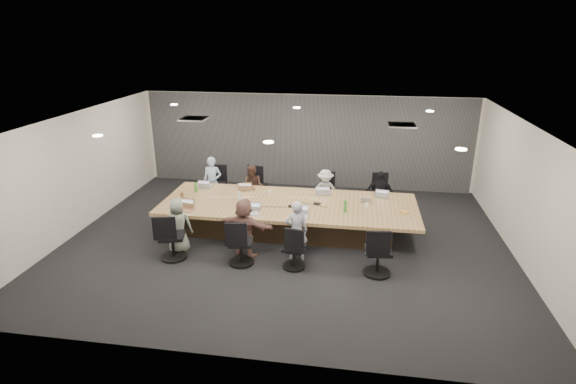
# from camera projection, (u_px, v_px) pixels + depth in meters

# --- Properties ---
(floor) EXTENTS (10.00, 8.00, 0.00)m
(floor) POSITION_uv_depth(u_px,v_px,m) (285.00, 240.00, 10.40)
(floor) COLOR black
(floor) RESTS_ON ground
(ceiling) EXTENTS (10.00, 8.00, 0.00)m
(ceiling) POSITION_uv_depth(u_px,v_px,m) (285.00, 120.00, 9.44)
(ceiling) COLOR white
(ceiling) RESTS_ON wall_back
(wall_back) EXTENTS (10.00, 0.00, 2.80)m
(wall_back) POSITION_uv_depth(u_px,v_px,m) (306.00, 141.00, 13.63)
(wall_back) COLOR beige
(wall_back) RESTS_ON ground
(wall_front) EXTENTS (10.00, 0.00, 2.80)m
(wall_front) POSITION_uv_depth(u_px,v_px,m) (239.00, 276.00, 6.21)
(wall_front) COLOR beige
(wall_front) RESTS_ON ground
(wall_left) EXTENTS (0.00, 8.00, 2.80)m
(wall_left) POSITION_uv_depth(u_px,v_px,m) (77.00, 173.00, 10.64)
(wall_left) COLOR beige
(wall_left) RESTS_ON ground
(wall_right) EXTENTS (0.00, 8.00, 2.80)m
(wall_right) POSITION_uv_depth(u_px,v_px,m) (526.00, 195.00, 9.20)
(wall_right) COLOR beige
(wall_right) RESTS_ON ground
(curtain) EXTENTS (9.80, 0.04, 2.80)m
(curtain) POSITION_uv_depth(u_px,v_px,m) (306.00, 142.00, 13.55)
(curtain) COLOR #565657
(curtain) RESTS_ON ground
(conference_table) EXTENTS (6.00, 2.20, 0.74)m
(conference_table) POSITION_uv_depth(u_px,v_px,m) (289.00, 216.00, 10.72)
(conference_table) COLOR #352617
(conference_table) RESTS_ON ground
(chair_0) EXTENTS (0.59, 0.59, 0.82)m
(chair_0) POSITION_uv_depth(u_px,v_px,m) (217.00, 187.00, 12.63)
(chair_0) COLOR black
(chair_0) RESTS_ON ground
(chair_1) EXTENTS (0.70, 0.70, 0.86)m
(chair_1) POSITION_uv_depth(u_px,v_px,m) (256.00, 189.00, 12.46)
(chair_1) COLOR black
(chair_1) RESTS_ON ground
(chair_2) EXTENTS (0.54, 0.54, 0.72)m
(chair_2) POSITION_uv_depth(u_px,v_px,m) (326.00, 195.00, 12.21)
(chair_2) COLOR black
(chair_2) RESTS_ON ground
(chair_3) EXTENTS (0.59, 0.59, 0.78)m
(chair_3) POSITION_uv_depth(u_px,v_px,m) (378.00, 196.00, 11.99)
(chair_3) COLOR black
(chair_3) RESTS_ON ground
(chair_4) EXTENTS (0.71, 0.71, 0.87)m
(chair_4) POSITION_uv_depth(u_px,v_px,m) (172.00, 240.00, 9.46)
(chair_4) COLOR black
(chair_4) RESTS_ON ground
(chair_5) EXTENTS (0.63, 0.63, 0.82)m
(chair_5) POSITION_uv_depth(u_px,v_px,m) (241.00, 246.00, 9.25)
(chair_5) COLOR black
(chair_5) RESTS_ON ground
(chair_6) EXTENTS (0.56, 0.56, 0.73)m
(chair_6) POSITION_uv_depth(u_px,v_px,m) (294.00, 251.00, 9.11)
(chair_6) COLOR black
(chair_6) RESTS_ON ground
(chair_7) EXTENTS (0.65, 0.65, 0.86)m
(chair_7) POSITION_uv_depth(u_px,v_px,m) (378.00, 255.00, 8.84)
(chair_7) COLOR black
(chair_7) RESTS_ON ground
(person_0) EXTENTS (0.52, 0.36, 1.38)m
(person_0) POSITION_uv_depth(u_px,v_px,m) (213.00, 182.00, 12.21)
(person_0) COLOR #A3BFDE
(person_0) RESTS_ON ground
(laptop_0) EXTENTS (0.33, 0.24, 0.02)m
(laptop_0) POSITION_uv_depth(u_px,v_px,m) (206.00, 186.00, 11.68)
(laptop_0) COLOR #B2B2B7
(laptop_0) RESTS_ON conference_table
(person_1) EXTENTS (0.65, 0.54, 1.20)m
(person_1) POSITION_uv_depth(u_px,v_px,m) (253.00, 187.00, 12.08)
(person_1) COLOR #462E25
(person_1) RESTS_ON ground
(laptop_1) EXTENTS (0.40, 0.32, 0.02)m
(laptop_1) POSITION_uv_depth(u_px,v_px,m) (248.00, 189.00, 11.52)
(laptop_1) COLOR #8C6647
(laptop_1) RESTS_ON conference_table
(person_2) EXTENTS (0.76, 0.44, 1.18)m
(person_2) POSITION_uv_depth(u_px,v_px,m) (325.00, 191.00, 11.80)
(person_2) COLOR #B6B6B6
(person_2) RESTS_ON ground
(laptop_2) EXTENTS (0.38, 0.28, 0.02)m
(laptop_2) POSITION_uv_depth(u_px,v_px,m) (324.00, 193.00, 11.24)
(laptop_2) COLOR #B2B2B7
(laptop_2) RESTS_ON conference_table
(person_3) EXTENTS (0.71, 0.30, 1.21)m
(person_3) POSITION_uv_depth(u_px,v_px,m) (379.00, 193.00, 11.59)
(person_3) COLOR black
(person_3) RESTS_ON ground
(laptop_3) EXTENTS (0.36, 0.27, 0.02)m
(laptop_3) POSITION_uv_depth(u_px,v_px,m) (380.00, 196.00, 11.04)
(laptop_3) COLOR #B2B2B7
(laptop_3) RESTS_ON conference_table
(person_4) EXTENTS (0.66, 0.50, 1.22)m
(person_4) POSITION_uv_depth(u_px,v_px,m) (178.00, 225.00, 9.72)
(person_4) COLOR gray
(person_4) RESTS_ON ground
(laptop_4) EXTENTS (0.36, 0.28, 0.02)m
(laptop_4) POSITION_uv_depth(u_px,v_px,m) (187.00, 210.00, 10.18)
(laptop_4) COLOR #8C6647
(laptop_4) RESTS_ON conference_table
(person_5) EXTENTS (1.27, 0.68, 1.31)m
(person_5) POSITION_uv_depth(u_px,v_px,m) (245.00, 228.00, 9.49)
(person_5) COLOR brown
(person_5) RESTS_ON ground
(laptop_5) EXTENTS (0.37, 0.29, 0.02)m
(laptop_5) POSITION_uv_depth(u_px,v_px,m) (251.00, 214.00, 9.97)
(laptop_5) COLOR #B2B2B7
(laptop_5) RESTS_ON conference_table
(person_6) EXTENTS (0.53, 0.40, 1.32)m
(person_6) POSITION_uv_depth(u_px,v_px,m) (296.00, 231.00, 9.33)
(person_6) COLOR #A4A6B5
(person_6) RESTS_ON ground
(laptop_6) EXTENTS (0.34, 0.24, 0.02)m
(laptop_6) POSITION_uv_depth(u_px,v_px,m) (300.00, 217.00, 9.81)
(laptop_6) COLOR #B2B2B7
(laptop_6) RESTS_ON conference_table
(bottle_green_left) EXTENTS (0.07, 0.07, 0.24)m
(bottle_green_left) POSITION_uv_depth(u_px,v_px,m) (196.00, 187.00, 11.29)
(bottle_green_left) COLOR green
(bottle_green_left) RESTS_ON conference_table
(bottle_green_right) EXTENTS (0.09, 0.09, 0.27)m
(bottle_green_right) POSITION_uv_depth(u_px,v_px,m) (345.00, 206.00, 10.03)
(bottle_green_right) COLOR green
(bottle_green_right) RESTS_ON conference_table
(bottle_clear) EXTENTS (0.07, 0.07, 0.23)m
(bottle_clear) POSITION_uv_depth(u_px,v_px,m) (239.00, 196.00, 10.74)
(bottle_clear) COLOR silver
(bottle_clear) RESTS_ON conference_table
(cup_white_far) EXTENTS (0.10, 0.10, 0.10)m
(cup_white_far) POSITION_uv_depth(u_px,v_px,m) (270.00, 192.00, 11.15)
(cup_white_far) COLOR white
(cup_white_far) RESTS_ON conference_table
(cup_white_near) EXTENTS (0.11, 0.11, 0.10)m
(cup_white_near) POSITION_uv_depth(u_px,v_px,m) (367.00, 205.00, 10.31)
(cup_white_near) COLOR white
(cup_white_near) RESTS_ON conference_table
(mug_brown) EXTENTS (0.08, 0.08, 0.10)m
(mug_brown) POSITION_uv_depth(u_px,v_px,m) (182.00, 195.00, 10.99)
(mug_brown) COLOR brown
(mug_brown) RESTS_ON conference_table
(mic_left) EXTENTS (0.20, 0.16, 0.03)m
(mic_left) POSITION_uv_depth(u_px,v_px,m) (244.00, 207.00, 10.33)
(mic_left) COLOR black
(mic_left) RESTS_ON conference_table
(mic_right) EXTENTS (0.17, 0.13, 0.03)m
(mic_right) POSITION_uv_depth(u_px,v_px,m) (317.00, 204.00, 10.52)
(mic_right) COLOR black
(mic_right) RESTS_ON conference_table
(stapler) EXTENTS (0.15, 0.08, 0.06)m
(stapler) POSITION_uv_depth(u_px,v_px,m) (292.00, 206.00, 10.34)
(stapler) COLOR black
(stapler) RESTS_ON conference_table
(canvas_bag) EXTENTS (0.24, 0.15, 0.12)m
(canvas_bag) POSITION_uv_depth(u_px,v_px,m) (366.00, 199.00, 10.65)
(canvas_bag) COLOR gray
(canvas_bag) RESTS_ON conference_table
(snack_packet) EXTENTS (0.22, 0.20, 0.04)m
(snack_packet) POSITION_uv_depth(u_px,v_px,m) (404.00, 212.00, 10.02)
(snack_packet) COLOR gold
(snack_packet) RESTS_ON conference_table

